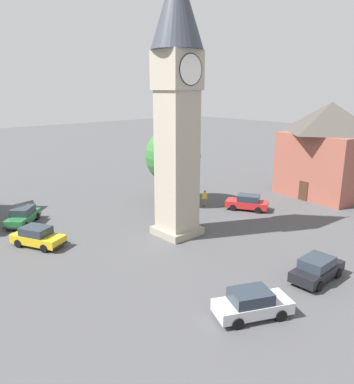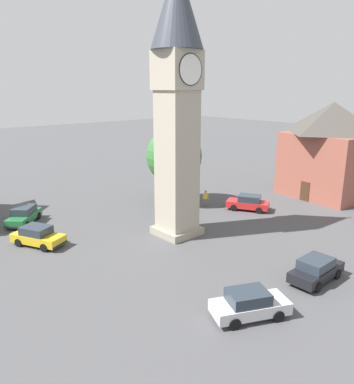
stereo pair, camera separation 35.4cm
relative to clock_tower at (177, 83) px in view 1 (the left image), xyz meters
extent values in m
plane|color=#4C4C4F|center=(0.00, 0.00, -12.15)|extent=(200.00, 200.00, 0.00)
cube|color=gray|center=(0.00, 0.00, -11.85)|extent=(3.26, 3.26, 0.60)
cube|color=#ADA38E|center=(0.00, 0.00, -6.04)|extent=(2.61, 2.61, 11.01)
cube|color=#ADA38E|center=(0.00, 0.00, 0.90)|extent=(2.92, 2.92, 2.87)
cone|color=#383D47|center=(0.00, 0.00, 5.36)|extent=(3.95, 3.95, 6.06)
cylinder|color=white|center=(0.00, 1.49, 0.90)|extent=(2.19, 0.04, 2.19)
torus|color=black|center=(0.00, 1.50, 0.90)|extent=(2.25, 0.06, 2.25)
cube|color=black|center=(0.00, 1.53, 1.14)|extent=(0.05, 0.02, 0.61)
cube|color=black|center=(0.33, 1.53, 0.90)|extent=(0.83, 0.02, 0.04)
cylinder|color=white|center=(0.00, -1.49, 0.90)|extent=(2.19, 0.04, 2.19)
torus|color=black|center=(0.00, -1.50, 0.90)|extent=(2.25, 0.06, 2.25)
cube|color=gold|center=(-9.64, 5.25, -11.56)|extent=(3.33, 4.43, 0.64)
cube|color=#28333D|center=(-9.70, 5.38, -10.94)|extent=(2.33, 2.57, 0.64)
cylinder|color=black|center=(-8.38, 4.50, -11.83)|extent=(0.48, 0.67, 0.64)
cylinder|color=black|center=(-9.81, 3.79, -11.83)|extent=(0.48, 0.67, 0.64)
cylinder|color=black|center=(-9.46, 6.71, -11.83)|extent=(0.48, 0.67, 0.64)
cylinder|color=black|center=(-10.89, 6.00, -11.83)|extent=(0.48, 0.67, 0.64)
cube|color=black|center=(-8.75, 3.43, -11.78)|extent=(1.55, 0.84, 0.16)
cube|color=black|center=(1.35, -11.77, -11.56)|extent=(4.11, 1.73, 0.64)
cube|color=#28333D|center=(1.20, -11.77, -10.94)|extent=(2.11, 1.57, 0.64)
cylinder|color=black|center=(2.57, -10.96, -11.83)|extent=(0.64, 0.22, 0.64)
cylinder|color=black|center=(2.58, -12.56, -11.83)|extent=(0.64, 0.22, 0.64)
cylinder|color=black|center=(0.11, -10.98, -11.83)|extent=(0.64, 0.22, 0.64)
cylinder|color=black|center=(0.12, -12.58, -11.83)|extent=(0.64, 0.22, 0.64)
cube|color=black|center=(3.37, -11.75, -11.78)|extent=(0.13, 1.67, 0.16)
cube|color=red|center=(9.53, 0.15, -11.56)|extent=(3.48, 4.41, 0.64)
cube|color=#28333D|center=(9.60, 0.02, -10.94)|extent=(2.38, 2.59, 0.64)
cylinder|color=black|center=(8.23, 0.84, -11.83)|extent=(0.50, 0.67, 0.64)
cylinder|color=black|center=(9.63, 1.62, -11.83)|extent=(0.50, 0.67, 0.64)
cylinder|color=black|center=(9.43, -1.31, -11.83)|extent=(0.50, 0.67, 0.64)
cylinder|color=black|center=(10.82, -0.53, -11.83)|extent=(0.50, 0.67, 0.64)
cube|color=black|center=(8.55, 1.92, -11.78)|extent=(1.51, 0.91, 0.16)
cube|color=silver|center=(-4.96, -11.49, -11.56)|extent=(4.43, 3.30, 0.64)
cube|color=#28333D|center=(-5.09, -11.43, -10.94)|extent=(2.57, 2.31, 0.64)
cylinder|color=black|center=(-3.50, -11.30, -11.83)|extent=(0.67, 0.47, 0.64)
cylinder|color=black|center=(-4.19, -12.74, -11.83)|extent=(0.67, 0.47, 0.64)
cylinder|color=black|center=(-5.73, -10.24, -11.83)|extent=(0.67, 0.47, 0.64)
cylinder|color=black|center=(-6.41, -11.69, -11.83)|extent=(0.67, 0.47, 0.64)
cube|color=black|center=(-3.13, -12.36, -11.78)|extent=(0.82, 1.56, 0.16)
cube|color=#236B38|center=(-8.69, 10.97, -11.56)|extent=(4.09, 4.12, 0.64)
cube|color=#28333D|center=(-8.58, 11.07, -10.94)|extent=(2.58, 2.59, 0.64)
cylinder|color=black|center=(-8.98, 9.53, -11.83)|extent=(0.61, 0.61, 0.64)
cylinder|color=black|center=(-10.12, 10.65, -11.83)|extent=(0.61, 0.61, 0.64)
cylinder|color=black|center=(-7.26, 11.28, -11.83)|extent=(0.61, 0.61, 0.64)
cylinder|color=black|center=(-8.40, 12.40, -11.83)|extent=(0.61, 0.61, 0.64)
cube|color=black|center=(-10.10, 9.53, -11.78)|extent=(1.27, 1.25, 0.16)
cylinder|color=#706656|center=(7.24, 3.67, -11.74)|extent=(0.13, 0.13, 0.82)
cylinder|color=#706656|center=(7.15, 3.82, -11.74)|extent=(0.13, 0.13, 0.82)
cube|color=gold|center=(7.19, 3.74, -11.03)|extent=(0.38, 0.42, 0.60)
cylinder|color=gold|center=(7.32, 3.54, -11.08)|extent=(0.09, 0.09, 0.60)
cylinder|color=gold|center=(7.07, 3.94, -11.08)|extent=(0.09, 0.09, 0.60)
sphere|color=#9E7051|center=(7.19, 3.74, -10.58)|extent=(0.22, 0.22, 0.22)
sphere|color=black|center=(7.20, 3.75, -10.56)|extent=(0.20, 0.20, 0.20)
cylinder|color=brown|center=(5.52, 6.75, -10.63)|extent=(0.44, 0.44, 3.04)
sphere|color=#337033|center=(5.52, 6.75, -7.11)|extent=(5.72, 5.72, 5.72)
cube|color=#995142|center=(20.38, -2.28, -8.64)|extent=(8.32, 9.34, 7.01)
pyramid|color=#47423D|center=(20.38, -2.28, -3.46)|extent=(8.74, 9.80, 3.34)
cube|color=#422819|center=(16.68, -1.87, -11.10)|extent=(0.20, 1.10, 2.10)
camera|label=1|loc=(-19.74, -21.93, -0.41)|focal=35.30mm
camera|label=2|loc=(-19.48, -22.17, -0.41)|focal=35.30mm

